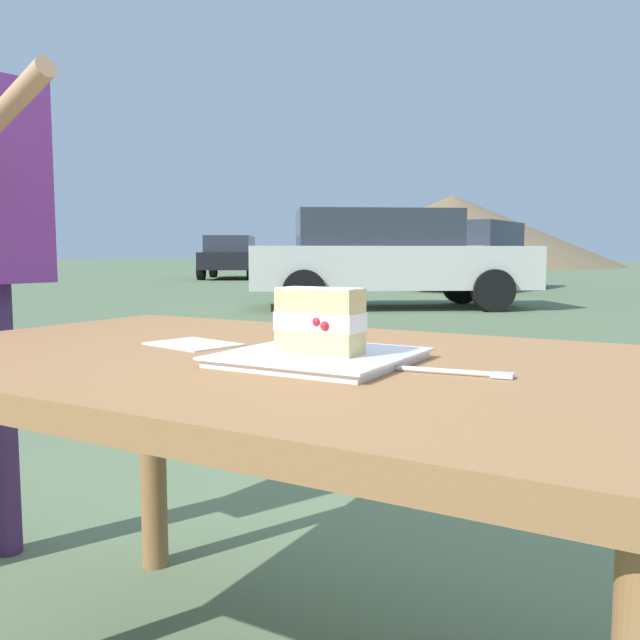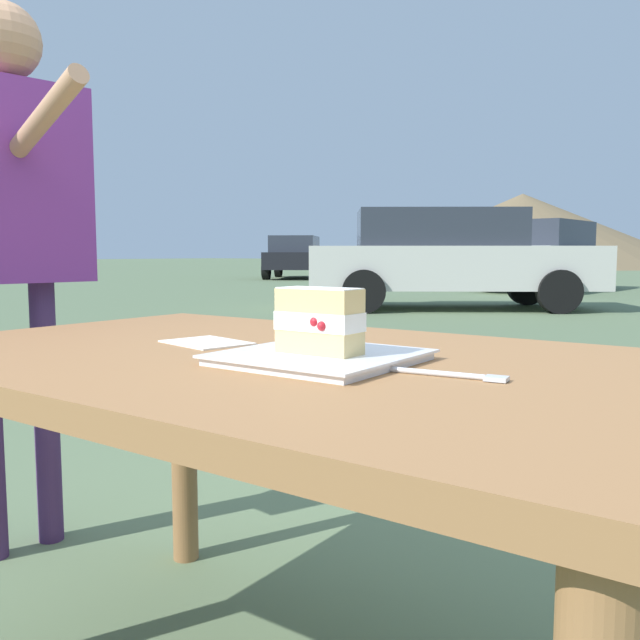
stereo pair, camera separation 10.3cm
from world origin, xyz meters
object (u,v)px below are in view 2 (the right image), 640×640
object	(u,v)px
parked_car_near	(448,258)
dessert_plate	(320,357)
patio_table	(272,405)
parked_car_extra	(295,256)
diner_person	(9,192)
paper_napkin	(207,342)
dessert_fork	(454,375)
parked_car_far	(547,255)
cake_slice	(319,321)

from	to	relation	value
parked_car_near	dessert_plate	bearing A→B (deg)	-66.39
patio_table	parked_car_extra	xyz separation A→B (m)	(-13.15, 17.09, 0.16)
parked_car_near	diner_person	bearing A→B (deg)	-72.95
diner_person	parked_car_near	bearing A→B (deg)	107.05
paper_napkin	parked_car_extra	xyz separation A→B (m)	(-12.97, 17.07, 0.06)
dessert_fork	diner_person	world-z (taller)	diner_person
patio_table	parked_car_extra	bearing A→B (deg)	127.57
diner_person	parked_car_far	world-z (taller)	parked_car_far
patio_table	parked_car_far	xyz separation A→B (m)	(-3.94, 14.55, 0.22)
diner_person	parked_car_extra	bearing A→B (deg)	125.52
cake_slice	parked_car_near	size ratio (longest dim) A/B	0.03
cake_slice	dessert_fork	size ratio (longest dim) A/B	0.78
cake_slice	paper_napkin	distance (m)	0.32
cake_slice	paper_napkin	world-z (taller)	cake_slice
patio_table	diner_person	distance (m)	1.14
parked_car_extra	cake_slice	bearing A→B (deg)	-52.22
cake_slice	diner_person	world-z (taller)	diner_person
diner_person	cake_slice	bearing A→B (deg)	-8.96
paper_napkin	parked_car_far	bearing A→B (deg)	104.55
parked_car_near	parked_car_extra	bearing A→B (deg)	138.22
dessert_plate	parked_car_far	distance (m)	15.14
dessert_fork	parked_car_near	xyz separation A→B (m)	(-4.00, 8.63, 0.10)
dessert_plate	parked_car_extra	bearing A→B (deg)	127.78
patio_table	parked_car_far	size ratio (longest dim) A/B	0.31
paper_napkin	parked_car_near	bearing A→B (deg)	112.03
diner_person	parked_car_extra	size ratio (longest dim) A/B	0.37
dessert_plate	parked_car_far	world-z (taller)	parked_car_far
dessert_fork	parked_car_far	xyz separation A→B (m)	(-4.30, 14.58, 0.12)
parked_car_far	cake_slice	bearing A→B (deg)	-74.38
dessert_fork	cake_slice	bearing A→B (deg)	-177.15
dessert_fork	paper_napkin	size ratio (longest dim) A/B	0.95
paper_napkin	parked_car_far	size ratio (longest dim) A/B	0.04
cake_slice	diner_person	distance (m)	1.23
dessert_plate	parked_car_extra	world-z (taller)	parked_car_extra
parked_car_extra	dessert_fork	bearing A→B (deg)	-51.75
patio_table	paper_napkin	world-z (taller)	paper_napkin
paper_napkin	parked_car_near	xyz separation A→B (m)	(-3.47, 8.58, 0.10)
parked_car_far	parked_car_extra	world-z (taller)	parked_car_far
patio_table	parked_car_far	bearing A→B (deg)	105.17
parked_car_far	patio_table	bearing A→B (deg)	-74.83
dessert_fork	parked_car_extra	size ratio (longest dim) A/B	0.04
diner_person	parked_car_far	xyz separation A→B (m)	(-2.89, 14.41, -0.21)
dessert_fork	parked_car_extra	distance (m)	21.80
cake_slice	parked_car_extra	world-z (taller)	parked_car_extra
parked_car_near	paper_napkin	bearing A→B (deg)	-67.97
parked_car_far	parked_car_extra	xyz separation A→B (m)	(-9.20, 2.54, -0.06)
parked_car_extra	diner_person	bearing A→B (deg)	-54.48
dessert_plate	parked_car_near	size ratio (longest dim) A/B	0.06
dessert_fork	paper_napkin	distance (m)	0.53
dessert_plate	parked_car_near	distance (m)	9.43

